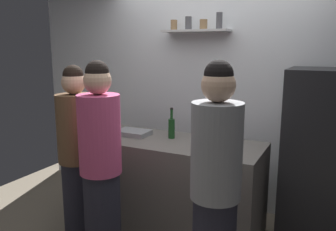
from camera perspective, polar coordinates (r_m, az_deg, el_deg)
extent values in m
cube|color=white|center=(3.99, 7.77, 3.74)|extent=(4.80, 0.10, 2.60)
cube|color=silver|center=(3.88, 4.57, 13.67)|extent=(0.75, 0.22, 0.02)
cylinder|color=olive|center=(3.99, 0.97, 14.60)|extent=(0.07, 0.07, 0.11)
cylinder|color=#4C4C51|center=(3.91, 3.36, 14.86)|extent=(0.07, 0.07, 0.14)
cylinder|color=olive|center=(3.85, 5.83, 14.62)|extent=(0.08, 0.08, 0.10)
cylinder|color=#4C4C51|center=(3.79, 8.40, 15.10)|extent=(0.07, 0.07, 0.17)
cube|color=black|center=(3.50, 23.74, -6.39)|extent=(0.65, 0.61, 1.62)
cube|color=#66605B|center=(3.60, 0.00, -11.01)|extent=(1.86, 0.74, 0.90)
cube|color=gray|center=(3.67, -5.73, -2.81)|extent=(0.34, 0.24, 0.05)
cylinder|color=#B2B2B7|center=(3.69, -12.47, -2.34)|extent=(0.12, 0.12, 0.12)
cylinder|color=silver|center=(3.67, -12.60, -1.53)|extent=(0.04, 0.01, 0.16)
cylinder|color=silver|center=(3.67, -12.23, -1.44)|extent=(0.01, 0.04, 0.17)
cylinder|color=silver|center=(3.69, -12.64, -1.55)|extent=(0.01, 0.03, 0.15)
cylinder|color=silver|center=(3.67, -12.54, -1.54)|extent=(0.01, 0.01, 0.16)
cylinder|color=silver|center=(3.69, -12.44, -1.41)|extent=(0.02, 0.01, 0.17)
cylinder|color=#19471E|center=(3.51, 0.59, -2.17)|extent=(0.07, 0.07, 0.20)
cylinder|color=#19471E|center=(3.48, 0.59, 0.20)|extent=(0.03, 0.03, 0.10)
cylinder|color=black|center=(3.47, 0.59, 1.14)|extent=(0.03, 0.03, 0.02)
cylinder|color=black|center=(3.69, -10.27, -1.71)|extent=(0.08, 0.08, 0.20)
cylinder|color=black|center=(3.66, -10.35, 0.51)|extent=(0.03, 0.03, 0.09)
cylinder|color=gold|center=(3.65, -10.38, 1.36)|extent=(0.04, 0.04, 0.02)
cylinder|color=silver|center=(3.14, 6.64, -3.76)|extent=(0.09, 0.09, 0.21)
cylinder|color=silver|center=(3.12, 6.69, -1.75)|extent=(0.05, 0.05, 0.02)
cylinder|color=yellow|center=(3.11, 6.69, -1.42)|extent=(0.05, 0.05, 0.02)
cylinder|color=#262633|center=(3.46, -14.24, -13.41)|extent=(0.30, 0.30, 0.78)
cylinder|color=brown|center=(3.24, -14.84, -2.05)|extent=(0.34, 0.34, 0.62)
sphere|color=#D8AD8C|center=(3.17, -15.21, 5.27)|extent=(0.21, 0.21, 0.21)
sphere|color=black|center=(3.16, -15.27, 6.42)|extent=(0.18, 0.18, 0.18)
cylinder|color=#262633|center=(3.08, -10.62, -16.19)|extent=(0.30, 0.30, 0.81)
cylinder|color=#D14C7F|center=(2.83, -11.15, -3.06)|extent=(0.34, 0.34, 0.64)
sphere|color=#D8AD8C|center=(2.75, -11.49, 5.63)|extent=(0.22, 0.22, 0.22)
sphere|color=black|center=(2.75, -11.54, 6.99)|extent=(0.19, 0.19, 0.19)
cylinder|color=gray|center=(2.31, 7.95, -5.81)|extent=(0.34, 0.34, 0.65)
sphere|color=#D8AD8C|center=(2.22, 8.26, 4.95)|extent=(0.22, 0.22, 0.22)
sphere|color=black|center=(2.22, 8.30, 6.66)|extent=(0.19, 0.19, 0.19)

